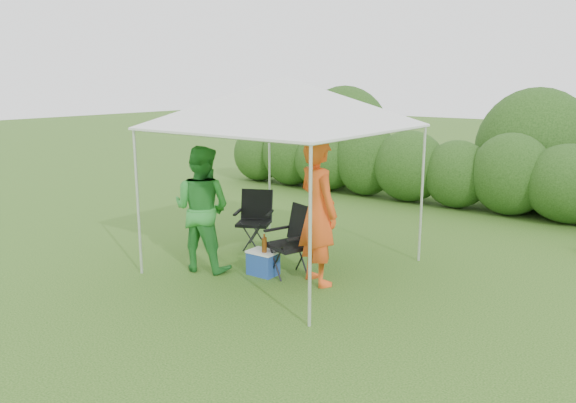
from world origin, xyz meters
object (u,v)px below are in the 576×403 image
Objects in this scene: chair_left at (255,215)px; cooler at (263,263)px; canopy at (285,103)px; chair_right at (294,236)px; woman at (202,209)px; man at (318,212)px.

chair_left reaches higher than cooler.
canopy reaches higher than cooler.
chair_left is 1.49m from cooler.
chair_right is 1.55m from chair_left.
woman reaches higher than chair_left.
cooler is (-0.81, -0.21, -0.83)m from man.
man is 1.10× the size of woman.
canopy is 3.08× the size of chair_right.
canopy is at bearing 5.06° from man.
cooler is (-0.35, -0.29, -0.39)m from chair_right.
chair_right is (0.30, -0.17, -1.89)m from canopy.
canopy is at bearing 82.88° from cooler.
canopy is 1.96m from woman.
chair_right is at bearing -167.96° from woman.
woman is 1.20m from cooler.
woman is at bearing -138.69° from canopy.
man is (0.77, -0.26, -1.45)m from canopy.
chair_left is at bearing 133.07° from cooler.
man is at bearing -18.53° from canopy.
canopy is 1.67× the size of woman.
chair_right reaches higher than cooler.
woman is at bearing -110.83° from chair_left.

